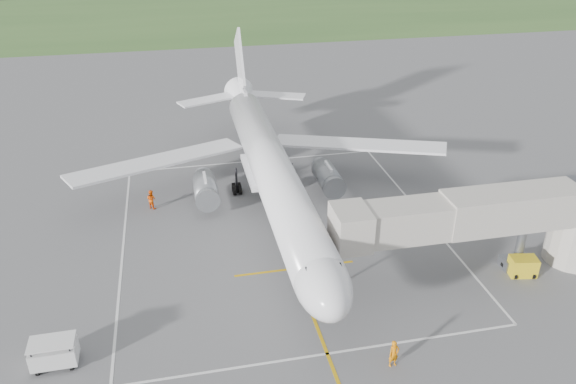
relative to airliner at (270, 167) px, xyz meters
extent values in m
plane|color=#525255|center=(0.00, -0.75, -4.39)|extent=(700.00, 700.00, 0.00)
cube|color=#355A27|center=(0.00, 129.25, -4.38)|extent=(700.00, 120.00, 0.02)
cube|color=#C1900B|center=(0.00, -5.75, -4.38)|extent=(0.25, 60.00, 0.01)
cube|color=#C1900B|center=(0.00, -10.75, -4.38)|extent=(10.00, 0.25, 0.01)
cube|color=silver|center=(0.00, 11.25, -4.38)|extent=(28.00, 0.20, 0.01)
cube|color=silver|center=(0.00, -20.75, -4.38)|extent=(28.00, 0.20, 0.01)
cube|color=silver|center=(-14.00, -4.75, -4.38)|extent=(0.20, 32.00, 0.01)
cube|color=silver|center=(14.00, -4.75, -4.38)|extent=(0.20, 32.00, 0.01)
cylinder|color=silver|center=(0.00, -0.75, 0.11)|extent=(3.80, 36.00, 3.80)
ellipsoid|color=silver|center=(0.00, -18.75, 0.11)|extent=(3.80, 7.22, 3.80)
cube|color=black|center=(0.00, -19.65, 1.16)|extent=(2.40, 1.60, 0.99)
cone|color=silver|center=(0.00, 19.75, 0.51)|extent=(3.80, 6.00, 3.80)
cube|color=silver|center=(10.50, 5.25, -0.74)|extent=(17.93, 11.24, 1.23)
cube|color=silver|center=(-10.50, 5.25, -0.74)|extent=(17.93, 11.24, 1.23)
cube|color=silver|center=(0.00, 2.25, -1.44)|extent=(4.20, 8.00, 0.50)
cube|color=silver|center=(0.00, 20.45, 4.81)|extent=(0.30, 7.89, 8.65)
cube|color=silver|center=(0.00, 18.25, 1.81)|extent=(0.35, 5.00, 1.20)
cube|color=silver|center=(4.20, 19.45, 0.71)|extent=(7.85, 5.03, 0.20)
cube|color=silver|center=(-4.20, 19.45, 0.71)|extent=(7.85, 5.03, 0.20)
cylinder|color=slate|center=(6.20, 1.75, -2.49)|extent=(2.30, 4.20, 2.30)
cube|color=silver|center=(6.20, 1.45, -1.69)|extent=(0.25, 2.40, 1.20)
cylinder|color=slate|center=(-6.20, 1.75, -2.49)|extent=(2.30, 4.20, 2.30)
cube|color=silver|center=(-6.20, 1.45, -1.69)|extent=(0.25, 2.40, 1.20)
cylinder|color=black|center=(0.00, -15.25, -3.09)|extent=(0.18, 0.18, 2.60)
cylinder|color=black|center=(-0.11, -15.25, -3.99)|extent=(0.28, 0.80, 0.80)
cylinder|color=black|center=(0.11, -15.25, -3.99)|extent=(0.28, 0.80, 0.80)
cylinder|color=black|center=(2.90, 3.75, -2.99)|extent=(0.22, 0.22, 2.80)
cylinder|color=black|center=(2.62, 3.40, -3.91)|extent=(0.32, 0.96, 0.96)
cylinder|color=black|center=(3.18, 3.40, -3.91)|extent=(0.32, 0.96, 0.96)
cylinder|color=black|center=(2.62, 4.10, -3.91)|extent=(0.32, 0.96, 0.96)
cylinder|color=black|center=(3.18, 4.10, -3.91)|extent=(0.32, 0.96, 0.96)
cylinder|color=black|center=(-2.90, 3.75, -2.99)|extent=(0.22, 0.22, 2.80)
cylinder|color=black|center=(-3.18, 3.40, -3.91)|extent=(0.32, 0.96, 0.96)
cylinder|color=black|center=(-2.62, 3.40, -3.91)|extent=(0.32, 0.96, 0.96)
cylinder|color=black|center=(-3.18, 4.10, -3.91)|extent=(0.32, 0.96, 0.96)
cylinder|color=black|center=(-2.62, 4.10, -3.91)|extent=(0.32, 0.96, 0.96)
cube|color=#A09891|center=(7.74, -14.25, 1.21)|extent=(11.09, 2.90, 2.80)
cube|color=#A09891|center=(16.46, -14.25, 1.31)|extent=(11.09, 3.10, 3.00)
cube|color=#A09891|center=(3.40, -14.25, 1.21)|extent=(2.60, 3.40, 3.00)
cylinder|color=#5B5E63|center=(18.00, -14.25, -2.29)|extent=(0.70, 0.70, 4.20)
cube|color=#5B5E63|center=(18.00, -14.25, -3.94)|extent=(2.60, 1.40, 0.90)
cylinder|color=black|center=(17.00, -14.25, -4.04)|extent=(0.70, 0.30, 0.70)
cylinder|color=black|center=(19.00, -14.25, -4.04)|extent=(0.70, 0.30, 0.70)
cube|color=gold|center=(17.82, -15.33, -3.61)|extent=(2.31, 1.72, 1.57)
cylinder|color=black|center=(16.99, -15.76, -4.16)|extent=(0.29, 0.49, 0.46)
cylinder|color=black|center=(18.44, -16.03, -4.16)|extent=(0.29, 0.49, 0.46)
cube|color=silver|center=(-17.56, -18.06, -3.42)|extent=(2.89, 1.75, 1.26)
cube|color=silver|center=(-17.56, -18.06, -2.44)|extent=(2.89, 1.75, 0.09)
cylinder|color=black|center=(-18.71, -18.76, -3.19)|extent=(0.09, 0.09, 1.49)
cylinder|color=black|center=(-16.41, -18.74, -3.19)|extent=(0.09, 0.09, 1.49)
cylinder|color=black|center=(-18.72, -17.38, -3.19)|extent=(0.09, 0.09, 1.49)
cylinder|color=black|center=(-16.42, -17.36, -3.19)|extent=(0.09, 0.09, 1.49)
cylinder|color=black|center=(-18.59, -18.71, -4.16)|extent=(0.21, 0.46, 0.46)
cylinder|color=black|center=(-16.52, -18.69, -4.16)|extent=(0.21, 0.46, 0.46)
cylinder|color=black|center=(-18.60, -17.44, -4.16)|extent=(0.21, 0.46, 0.46)
cylinder|color=black|center=(-16.53, -17.42, -4.16)|extent=(0.21, 0.46, 0.46)
imported|color=orange|center=(3.90, -22.63, -3.41)|extent=(0.78, 0.58, 1.96)
imported|color=#E44F07|center=(-11.50, 2.23, -3.41)|extent=(1.20, 1.18, 1.96)
camera|label=1|loc=(-8.45, -47.88, 22.53)|focal=35.00mm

